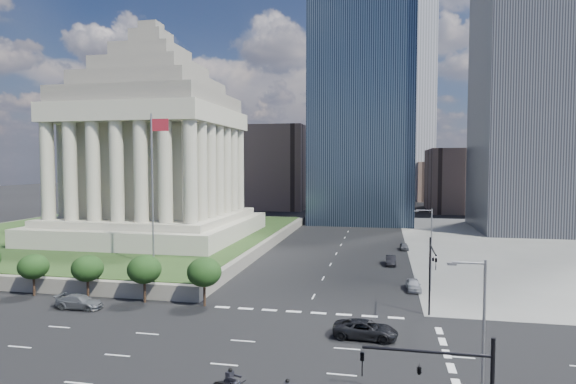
% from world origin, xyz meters
% --- Properties ---
extents(ground, '(500.00, 500.00, 0.00)m').
position_xyz_m(ground, '(0.00, 100.00, 0.00)').
color(ground, black).
rests_on(ground, ground).
extents(plaza_terrace, '(66.00, 70.00, 1.80)m').
position_xyz_m(plaza_terrace, '(-45.00, 50.00, 0.90)').
color(plaza_terrace, slate).
rests_on(plaza_terrace, ground).
extents(plaza_lawn, '(64.00, 68.00, 0.10)m').
position_xyz_m(plaza_lawn, '(-45.00, 50.00, 1.85)').
color(plaza_lawn, '#253A18').
rests_on(plaza_lawn, plaza_terrace).
extents(war_memorial, '(34.00, 34.00, 39.00)m').
position_xyz_m(war_memorial, '(-34.00, 48.00, 21.40)').
color(war_memorial, '#A5A18B').
rests_on(war_memorial, plaza_lawn).
extents(flagpole, '(2.52, 0.24, 20.00)m').
position_xyz_m(flagpole, '(-21.83, 24.00, 13.11)').
color(flagpole, slate).
rests_on(flagpole, plaza_lawn).
extents(tree_row, '(53.00, 4.00, 6.00)m').
position_xyz_m(tree_row, '(-35.50, 14.00, 3.00)').
color(tree_row, black).
rests_on(tree_row, ground).
extents(midrise_glass, '(26.00, 26.00, 60.00)m').
position_xyz_m(midrise_glass, '(2.00, 95.00, 30.00)').
color(midrise_glass, black).
rests_on(midrise_glass, ground).
extents(highrise_ne, '(26.00, 28.00, 100.00)m').
position_xyz_m(highrise_ne, '(42.00, 85.00, 50.00)').
color(highrise_ne, black).
rests_on(highrise_ne, ground).
extents(building_filler_ne, '(20.00, 30.00, 20.00)m').
position_xyz_m(building_filler_ne, '(32.00, 130.00, 10.00)').
color(building_filler_ne, brown).
rests_on(building_filler_ne, ground).
extents(building_filler_nw, '(24.00, 30.00, 28.00)m').
position_xyz_m(building_filler_nw, '(-30.00, 130.00, 14.00)').
color(building_filler_nw, brown).
rests_on(building_filler_nw, ground).
extents(traffic_signal_ne, '(0.30, 5.74, 8.00)m').
position_xyz_m(traffic_signal_ne, '(12.50, 13.70, 5.25)').
color(traffic_signal_ne, black).
rests_on(traffic_signal_ne, ground).
extents(street_lamp_south, '(2.13, 0.22, 10.00)m').
position_xyz_m(street_lamp_south, '(13.33, -6.00, 5.66)').
color(street_lamp_south, slate).
rests_on(street_lamp_south, ground).
extents(street_lamp_north, '(2.13, 0.22, 10.00)m').
position_xyz_m(street_lamp_north, '(13.33, 25.00, 5.66)').
color(street_lamp_north, slate).
rests_on(street_lamp_north, ground).
extents(pickup_truck, '(2.95, 5.82, 1.57)m').
position_xyz_m(pickup_truck, '(6.40, 7.78, 0.79)').
color(pickup_truck, black).
rests_on(pickup_truck, ground).
extents(suv_grey, '(2.10, 5.06, 1.46)m').
position_xyz_m(suv_grey, '(-23.71, 10.58, 0.73)').
color(suv_grey, '#54575B').
rests_on(suv_grey, ground).
extents(parked_sedan_near, '(4.20, 1.86, 1.40)m').
position_xyz_m(parked_sedan_near, '(11.50, 25.02, 0.70)').
color(parked_sedan_near, '#9C9FA5').
rests_on(parked_sedan_near, ground).
extents(parked_sedan_mid, '(4.21, 1.52, 1.38)m').
position_xyz_m(parked_sedan_mid, '(9.00, 39.47, 0.69)').
color(parked_sedan_mid, black).
rests_on(parked_sedan_mid, ground).
extents(parked_sedan_far, '(3.65, 1.57, 1.23)m').
position_xyz_m(parked_sedan_far, '(11.50, 52.99, 0.61)').
color(parked_sedan_far, '#525459').
rests_on(parked_sedan_far, ground).
extents(motorcycle_trail, '(2.78, 1.59, 2.00)m').
position_xyz_m(motorcycle_trail, '(-2.00, -4.81, 1.00)').
color(motorcycle_trail, black).
rests_on(motorcycle_trail, ground).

